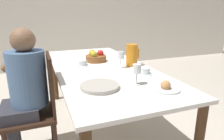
# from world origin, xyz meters

# --- Properties ---
(ground_plane) EXTENTS (20.00, 20.00, 0.00)m
(ground_plane) POSITION_xyz_m (0.00, 0.00, 0.00)
(ground_plane) COLOR beige
(wall_back) EXTENTS (10.00, 0.06, 2.60)m
(wall_back) POSITION_xyz_m (0.00, 2.79, 1.30)
(wall_back) COLOR silver
(wall_back) RESTS_ON ground_plane
(dining_table) EXTENTS (0.95, 2.13, 0.73)m
(dining_table) POSITION_xyz_m (0.00, 0.00, 0.65)
(dining_table) COLOR white
(dining_table) RESTS_ON ground_plane
(chair_person_side) EXTENTS (0.42, 0.42, 0.95)m
(chair_person_side) POSITION_xyz_m (-0.66, -0.25, 0.50)
(chair_person_side) COLOR #331E14
(chair_person_side) RESTS_ON ground_plane
(person_seated) EXTENTS (0.39, 0.41, 1.17)m
(person_seated) POSITION_xyz_m (-0.75, -0.25, 0.69)
(person_seated) COLOR #33333D
(person_seated) RESTS_ON ground_plane
(red_pitcher) EXTENTS (0.15, 0.12, 0.23)m
(red_pitcher) POSITION_xyz_m (0.32, -0.08, 0.85)
(red_pitcher) COLOR orange
(red_pitcher) RESTS_ON dining_table
(wine_glass_water) EXTENTS (0.07, 0.07, 0.17)m
(wine_glass_water) POSITION_xyz_m (0.17, -0.12, 0.86)
(wine_glass_water) COLOR white
(wine_glass_water) RESTS_ON dining_table
(wine_glass_juice) EXTENTS (0.07, 0.07, 0.17)m
(wine_glass_juice) POSITION_xyz_m (0.10, -0.62, 0.85)
(wine_glass_juice) COLOR white
(wine_glass_juice) RESTS_ON dining_table
(teacup_near_person) EXTENTS (0.14, 0.14, 0.06)m
(teacup_near_person) POSITION_xyz_m (0.30, -0.40, 0.76)
(teacup_near_person) COLOR silver
(teacup_near_person) RESTS_ON dining_table
(teacup_across) EXTENTS (0.14, 0.14, 0.06)m
(teacup_across) POSITION_xyz_m (-0.18, 0.10, 0.76)
(teacup_across) COLOR silver
(teacup_across) RESTS_ON dining_table
(serving_tray) EXTENTS (0.30, 0.30, 0.03)m
(serving_tray) POSITION_xyz_m (-0.20, -0.59, 0.75)
(serving_tray) COLOR #B7B2A8
(serving_tray) RESTS_ON dining_table
(bread_plate) EXTENTS (0.21, 0.21, 0.07)m
(bread_plate) POSITION_xyz_m (0.25, -0.79, 0.75)
(bread_plate) COLOR silver
(bread_plate) RESTS_ON dining_table
(fruit_bowl) EXTENTS (0.24, 0.24, 0.13)m
(fruit_bowl) POSITION_xyz_m (0.01, 0.25, 0.78)
(fruit_bowl) COLOR brown
(fruit_bowl) RESTS_ON dining_table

